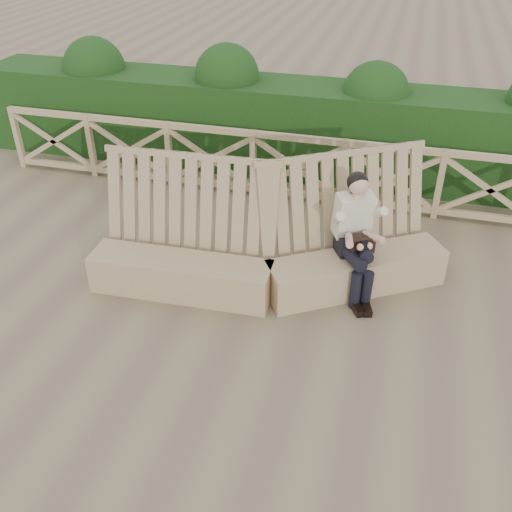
# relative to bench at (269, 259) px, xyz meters

# --- Properties ---
(ground) EXTENTS (60.00, 60.00, 0.00)m
(ground) POSITION_rel_bench_xyz_m (-0.15, -1.11, -0.41)
(ground) COLOR brown
(ground) RESTS_ON ground
(bench) EXTENTS (4.26, 1.96, 1.61)m
(bench) POSITION_rel_bench_xyz_m (0.00, 0.00, 0.00)
(bench) COLOR #987457
(bench) RESTS_ON ground
(woman) EXTENTS (0.68, 0.97, 1.53)m
(woman) POSITION_rel_bench_xyz_m (1.00, 0.25, 0.41)
(woman) COLOR black
(woman) RESTS_ON ground
(guardrail) EXTENTS (10.10, 0.09, 1.10)m
(guardrail) POSITION_rel_bench_xyz_m (-0.15, 2.39, 0.15)
(guardrail) COLOR #977858
(guardrail) RESTS_ON ground
(hedge) EXTENTS (12.00, 1.20, 1.50)m
(hedge) POSITION_rel_bench_xyz_m (-0.15, 3.59, 0.34)
(hedge) COLOR black
(hedge) RESTS_ON ground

